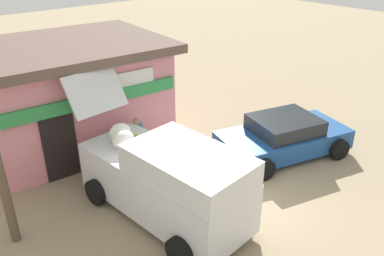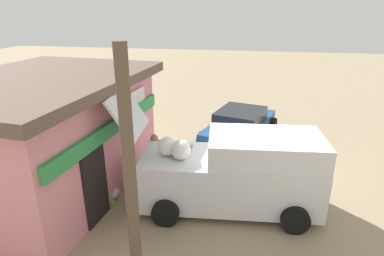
% 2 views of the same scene
% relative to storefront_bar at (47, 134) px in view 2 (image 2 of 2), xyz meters
% --- Properties ---
extents(ground_plane, '(60.00, 60.00, 0.00)m').
position_rel_storefront_bar_xyz_m(ground_plane, '(1.19, -5.44, -1.64)').
color(ground_plane, '#9E896B').
extents(storefront_bar, '(6.47, 5.06, 3.21)m').
position_rel_storefront_bar_xyz_m(storefront_bar, '(0.00, 0.00, 0.00)').
color(storefront_bar, pink).
rests_on(storefront_bar, ground_plane).
extents(delivery_van, '(2.39, 5.13, 2.96)m').
position_rel_storefront_bar_xyz_m(delivery_van, '(-0.01, -5.05, -0.64)').
color(delivery_van, silver).
rests_on(delivery_van, ground_plane).
extents(parked_sedan, '(4.28, 2.99, 1.21)m').
position_rel_storefront_bar_xyz_m(parked_sedan, '(4.46, -5.03, -1.06)').
color(parked_sedan, '#1E4C8C').
rests_on(parked_sedan, ground_plane).
extents(vendor_standing, '(0.49, 0.47, 1.55)m').
position_rel_storefront_bar_xyz_m(vendor_standing, '(0.72, -2.77, -0.75)').
color(vendor_standing, '#4C4C51').
rests_on(vendor_standing, ground_plane).
extents(customer_bending, '(0.69, 0.78, 1.36)m').
position_rel_storefront_bar_xyz_m(customer_bending, '(-0.14, -3.23, -0.80)').
color(customer_bending, '#4C4C51').
rests_on(customer_bending, ground_plane).
extents(unloaded_banana_pile, '(0.70, 0.83, 0.39)m').
position_rel_storefront_bar_xyz_m(unloaded_banana_pile, '(-0.33, -1.73, -1.47)').
color(unloaded_banana_pile, silver).
rests_on(unloaded_banana_pile, ground_plane).
extents(paint_bucket, '(0.28, 0.28, 0.40)m').
position_rel_storefront_bar_xyz_m(paint_bucket, '(2.19, -2.82, -1.44)').
color(paint_bucket, '#BF3F33').
rests_on(paint_bucket, ground_plane).
extents(utility_pole, '(0.20, 0.20, 4.45)m').
position_rel_storefront_bar_xyz_m(utility_pole, '(-3.09, -3.55, 0.59)').
color(utility_pole, brown).
rests_on(utility_pole, ground_plane).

